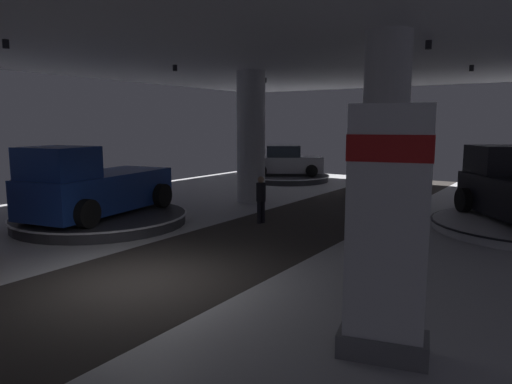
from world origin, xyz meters
TOP-DOWN VIEW (x-y plane):
  - ground at (0.00, 0.00)m, footprint 24.00×44.00m
  - ceiling_with_spotlights at (-0.00, 0.00)m, footprint 24.00×44.00m
  - column_left at (-3.88, 10.00)m, footprint 1.21×1.21m
  - column_right at (3.66, 4.73)m, footprint 1.10×1.10m
  - brand_sign_pylon at (5.39, -0.23)m, footprint 1.38×0.92m
  - display_platform_deep_left at (-6.28, 17.12)m, footprint 5.05×5.05m
  - display_car_deep_left at (-6.31, 17.11)m, footprint 4.52×3.75m
  - display_platform_mid_left at (-5.42, 3.35)m, footprint 5.68×5.68m
  - pickup_truck_mid_left at (-5.36, 3.04)m, footprint 3.40×5.59m
  - visitor_walking_near at (1.50, 8.40)m, footprint 0.32×0.32m
  - visitor_walking_far at (-1.07, 6.46)m, footprint 0.32×0.32m

SIDE VIEW (x-z plane):
  - ground at x=0.00m, z-range -0.05..0.00m
  - display_platform_deep_left at x=-6.28m, z-range 0.02..0.37m
  - display_platform_mid_left at x=-5.42m, z-range 0.02..0.38m
  - visitor_walking_near at x=1.50m, z-range 0.11..1.70m
  - visitor_walking_far at x=-1.07m, z-range 0.11..1.70m
  - display_car_deep_left at x=-6.31m, z-range 0.26..1.97m
  - pickup_truck_mid_left at x=-5.36m, z-range 0.15..2.45m
  - brand_sign_pylon at x=5.39m, z-range 0.07..3.67m
  - column_left at x=-3.88m, z-range 0.00..5.50m
  - column_right at x=3.66m, z-range 0.00..5.50m
  - ceiling_with_spotlights at x=0.00m, z-range 5.35..5.74m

